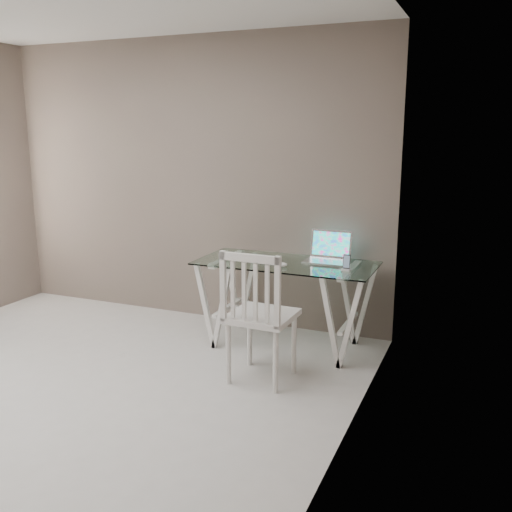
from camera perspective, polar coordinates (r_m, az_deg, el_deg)
The scene contains 7 objects.
room at distance 3.85m, azimuth -24.11°, elevation 9.59°, with size 4.50×4.52×2.71m.
desk at distance 4.91m, azimuth 2.97°, elevation -4.76°, with size 1.50×0.70×0.75m.
chair at distance 4.14m, azimuth 0.14°, elevation -5.53°, with size 0.47×0.47×1.01m.
laptop at distance 4.88m, azimuth 7.24°, elevation 0.19°, with size 0.36×0.30×0.25m.
keyboard at distance 4.82m, azimuth 0.43°, elevation -0.55°, with size 0.30×0.13×0.01m, color silver.
mouse at distance 4.66m, azimuth 2.45°, elevation -0.84°, with size 0.12×0.07×0.04m, color white.
phone_dock at distance 4.58m, azimuth 9.02°, elevation -1.00°, with size 0.07×0.07×0.13m.
Camera 1 is at (2.72, -2.63, 1.84)m, focal length 40.00 mm.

